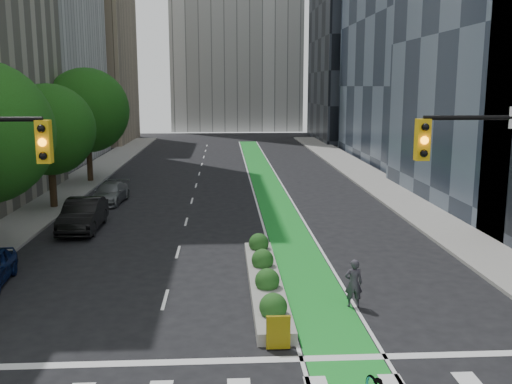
{
  "coord_description": "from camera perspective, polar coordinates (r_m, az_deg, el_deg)",
  "views": [
    {
      "loc": [
        -0.33,
        -13.64,
        7.59
      ],
      "look_at": [
        1.07,
        10.93,
        3.0
      ],
      "focal_mm": 40.0,
      "sensor_mm": 36.0,
      "label": 1
    }
  ],
  "objects": [
    {
      "name": "parked_car_left_mid",
      "position": [
        31.69,
        -16.91,
        -2.2
      ],
      "size": [
        1.86,
        5.13,
        1.68
      ],
      "primitive_type": "imported",
      "rotation": [
        0.0,
        0.0,
        0.02
      ],
      "color": "black",
      "rests_on": "ground"
    },
    {
      "name": "ground",
      "position": [
        15.62,
        -1.74,
        -18.52
      ],
      "size": [
        160.0,
        160.0,
        0.0
      ],
      "primitive_type": "plane",
      "color": "black",
      "rests_on": "ground"
    },
    {
      "name": "bike_lane_paint",
      "position": [
        44.42,
        1.09,
        0.73
      ],
      "size": [
        2.2,
        70.0,
        0.01
      ],
      "primitive_type": "cube",
      "color": "#198E29",
      "rests_on": "ground"
    },
    {
      "name": "median_planter",
      "position": [
        21.96,
        0.92,
        -8.63
      ],
      "size": [
        1.2,
        10.26,
        1.1
      ],
      "color": "gray",
      "rests_on": "ground"
    },
    {
      "name": "cyclist",
      "position": [
        20.27,
        9.73,
        -8.98
      ],
      "size": [
        0.63,
        0.42,
        1.72
      ],
      "primitive_type": "imported",
      "rotation": [
        0.0,
        0.0,
        3.13
      ],
      "color": "#33303A",
      "rests_on": "ground"
    },
    {
      "name": "building_tan_far",
      "position": [
        82.22,
        -17.62,
        13.86
      ],
      "size": [
        14.0,
        16.0,
        26.0
      ],
      "primitive_type": "cube",
      "color": "tan",
      "rests_on": "ground"
    },
    {
      "name": "tree_midfar",
      "position": [
        37.3,
        -19.98,
        5.87
      ],
      "size": [
        5.6,
        5.6,
        7.76
      ],
      "color": "black",
      "rests_on": "ground"
    },
    {
      "name": "sidewalk_left",
      "position": [
        41.01,
        -19.44,
        -0.61
      ],
      "size": [
        3.6,
        90.0,
        0.15
      ],
      "primitive_type": "cube",
      "color": "gray",
      "rests_on": "ground"
    },
    {
      "name": "parked_car_left_far",
      "position": [
        38.64,
        -14.39,
        -0.12
      ],
      "size": [
        2.2,
        4.61,
        1.3
      ],
      "primitive_type": "imported",
      "rotation": [
        0.0,
        0.0,
        -0.09
      ],
      "color": "slate",
      "rests_on": "ground"
    },
    {
      "name": "building_dark_end",
      "position": [
        84.38,
        11.06,
        14.73
      ],
      "size": [
        14.0,
        18.0,
        28.0
      ],
      "primitive_type": "cube",
      "color": "black",
      "rests_on": "ground"
    },
    {
      "name": "tree_far",
      "position": [
        46.91,
        -16.56,
        7.81
      ],
      "size": [
        6.6,
        6.6,
        9.0
      ],
      "color": "black",
      "rests_on": "ground"
    },
    {
      "name": "sidewalk_right",
      "position": [
        41.19,
        13.93,
        -0.26
      ],
      "size": [
        3.6,
        90.0,
        0.15
      ],
      "primitive_type": "cube",
      "color": "gray",
      "rests_on": "ground"
    }
  ]
}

